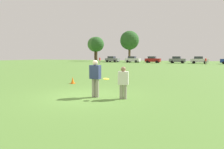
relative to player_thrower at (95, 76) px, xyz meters
The scene contains 15 objects.
ground_plane 1.14m from the player_thrower, behind, with size 145.19×145.19×0.00m, color #517A33.
player_thrower is the anchor object (origin of this frame).
player_defender 1.38m from the player_thrower, ahead, with size 0.51×0.37×1.49m.
frisbee 0.71m from the player_thrower, 17.34° to the right, with size 0.27×0.27×0.09m.
traffic_cone 5.12m from the player_thrower, 137.19° to the left, with size 0.32×0.32×0.48m.
parked_car_near_left 51.07m from the player_thrower, 112.65° to the left, with size 4.28×2.38×1.82m.
parked_car_mid_left 48.39m from the player_thrower, 105.49° to the left, with size 4.28×2.38×1.82m.
parked_car_center 46.94m from the player_thrower, 98.62° to the left, with size 4.28×2.38×1.82m.
parked_car_mid_right 46.55m from the player_thrower, 90.62° to the left, with size 4.28×2.38×1.82m.
parked_car_near_right 46.41m from the player_thrower, 84.02° to the left, with size 4.28×2.38×1.82m.
bystander_sideline_watcher 39.45m from the player_thrower, 116.83° to the left, with size 0.30×0.47×1.61m.
bystander_far_jogger 39.87m from the player_thrower, 81.23° to the left, with size 0.39×0.50×1.59m.
tree_west_oak 66.50m from the player_thrower, 118.53° to the left, with size 5.62×5.62×9.13m.
tree_west_maple 66.04m from the player_thrower, 118.01° to the left, with size 5.62×5.62×9.13m.
tree_center_elm 58.11m from the player_thrower, 106.93° to the left, with size 6.35×6.35×10.31m.
Camera 1 is at (5.00, -8.20, 1.99)m, focal length 31.44 mm.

